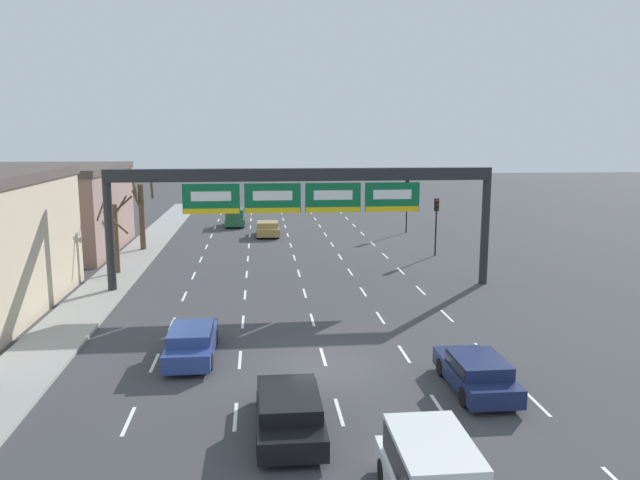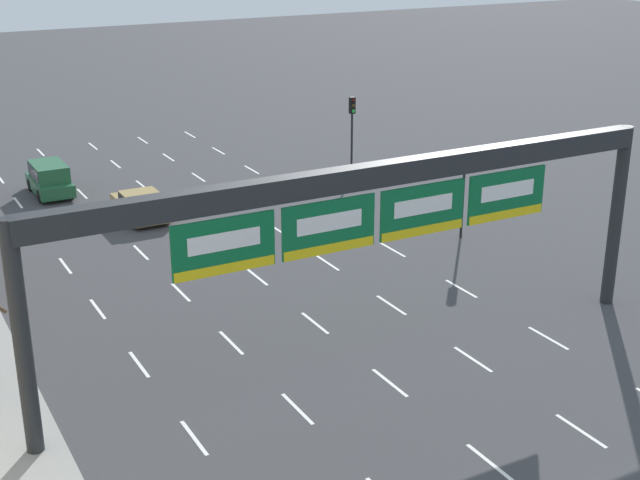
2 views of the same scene
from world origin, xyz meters
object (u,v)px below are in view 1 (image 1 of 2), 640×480
car_navy (477,372)px  car_gold (268,228)px  tree_bare_closest (142,213)px  car_black (289,410)px  sign_gantry (303,190)px  tree_bare_second (116,231)px  suv_green (235,216)px  traffic_light_mid_block (436,215)px  car_blue (192,341)px  suv_white (432,472)px  traffic_light_near_gantry (407,195)px

car_navy → car_gold: bearing=101.4°
car_gold → tree_bare_closest: (-9.42, -5.91, 2.23)m
car_black → tree_bare_closest: bearing=107.7°
sign_gantry → tree_bare_second: sign_gantry is taller
car_gold → suv_green: size_ratio=1.03×
car_gold → tree_bare_second: tree_bare_second is taller
sign_gantry → traffic_light_mid_block: sign_gantry is taller
car_gold → car_navy: bearing=-78.6°
car_black → sign_gantry: bearing=84.6°
car_navy → tree_bare_second: 25.51m
car_navy → car_black: bearing=-159.8°
traffic_light_mid_block → tree_bare_second: size_ratio=0.81×
traffic_light_mid_block → tree_bare_closest: size_ratio=0.78×
suv_green → car_blue: bearing=-90.7°
suv_green → traffic_light_mid_block: size_ratio=0.94×
suv_white → suv_green: suv_white is taller
suv_white → suv_green: bearing=97.7°
car_blue → tree_bare_closest: size_ratio=0.89×
car_gold → suv_green: 6.83m
car_gold → traffic_light_mid_block: traffic_light_mid_block is taller
car_blue → tree_bare_closest: bearing=104.4°
tree_bare_second → suv_white: bearing=-63.9°
sign_gantry → tree_bare_closest: size_ratio=4.08×
car_blue → traffic_light_mid_block: bearing=51.5°
car_navy → traffic_light_near_gantry: traffic_light_near_gantry is taller
traffic_light_near_gantry → suv_green: bearing=160.8°
car_black → tree_bare_second: size_ratio=0.92×
sign_gantry → traffic_light_near_gantry: sign_gantry is taller
sign_gantry → suv_white: sign_gantry is taller
suv_white → tree_bare_second: tree_bare_second is taller
car_black → car_gold: bearing=90.2°
suv_green → traffic_light_mid_block: 21.92m
traffic_light_near_gantry → car_navy: bearing=-99.4°
traffic_light_near_gantry → traffic_light_mid_block: traffic_light_near_gantry is taller
tree_bare_closest → tree_bare_second: tree_bare_closest is taller
tree_bare_closest → suv_white: bearing=-69.7°
suv_green → tree_bare_second: tree_bare_second is taller
traffic_light_mid_block → car_navy: bearing=-102.6°
car_blue → traffic_light_near_gantry: (15.79, 29.91, 2.63)m
tree_bare_closest → tree_bare_second: 7.91m
car_navy → traffic_light_near_gantry: bearing=80.6°
sign_gantry → car_black: (-1.65, -17.46, -4.95)m
car_navy → tree_bare_closest: 31.89m
tree_bare_closest → traffic_light_near_gantry: bearing=17.1°
car_blue → car_navy: size_ratio=1.09×
suv_white → tree_bare_closest: tree_bare_closest is taller
traffic_light_near_gantry → traffic_light_mid_block: size_ratio=1.12×
traffic_light_near_gantry → car_gold: bearing=-176.4°
car_navy → suv_green: suv_green is taller
traffic_light_near_gantry → tree_bare_closest: (-21.77, -6.68, -0.41)m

